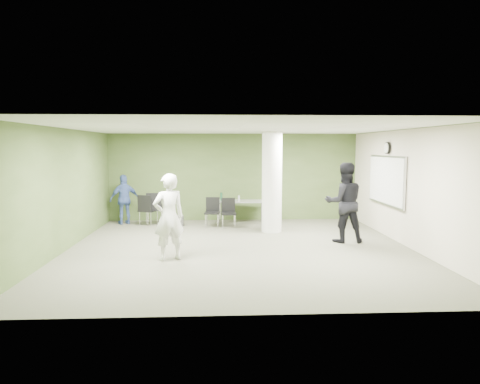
{
  "coord_description": "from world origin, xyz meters",
  "views": [
    {
      "loc": [
        -0.47,
        -9.82,
        2.37
      ],
      "look_at": [
        0.06,
        1.0,
        1.23
      ],
      "focal_mm": 32.0,
      "sensor_mm": 36.0,
      "label": 1
    }
  ],
  "objects": [
    {
      "name": "wall_right_cream",
      "position": [
        4.0,
        0.0,
        1.4
      ],
      "size": [
        0.02,
        8.0,
        2.8
      ],
      "primitive_type": "cube",
      "color": "beige",
      "rests_on": "floor"
    },
    {
      "name": "wall_clock",
      "position": [
        3.92,
        1.2,
        2.35
      ],
      "size": [
        0.06,
        0.32,
        0.32
      ],
      "color": "black",
      "rests_on": "wall_right_cream"
    },
    {
      "name": "column",
      "position": [
        1.0,
        2.0,
        1.4
      ],
      "size": [
        0.56,
        0.56,
        2.8
      ],
      "primitive_type": "cylinder",
      "color": "silver",
      "rests_on": "floor"
    },
    {
      "name": "chair_table_right",
      "position": [
        -0.2,
        2.73,
        0.5
      ],
      "size": [
        0.44,
        0.44,
        0.86
      ],
      "rotation": [
        0.0,
        0.0,
        0.03
      ],
      "color": "black",
      "rests_on": "floor"
    },
    {
      "name": "wall_left",
      "position": [
        -4.0,
        0.0,
        1.4
      ],
      "size": [
        0.02,
        8.0,
        2.8
      ],
      "primitive_type": "cube",
      "color": "#405427",
      "rests_on": "floor"
    },
    {
      "name": "whiteboard",
      "position": [
        3.92,
        1.2,
        1.5
      ],
      "size": [
        0.05,
        2.3,
        1.3
      ],
      "color": "silver",
      "rests_on": "wall_right_cream"
    },
    {
      "name": "folding_table",
      "position": [
        0.18,
        3.43,
        0.66
      ],
      "size": [
        1.53,
        0.76,
        0.95
      ],
      "rotation": [
        0.0,
        0.0,
        -0.08
      ],
      "color": "gray",
      "rests_on": "floor"
    },
    {
      "name": "chair_table_left",
      "position": [
        -0.68,
        2.86,
        0.51
      ],
      "size": [
        0.47,
        0.47,
        0.87
      ],
      "rotation": [
        0.0,
        0.0,
        -0.09
      ],
      "color": "black",
      "rests_on": "floor"
    },
    {
      "name": "chair_back_right",
      "position": [
        -2.43,
        3.14,
        0.59
      ],
      "size": [
        0.55,
        0.55,
        1.0
      ],
      "rotation": [
        0.0,
        0.0,
        3.24
      ],
      "color": "black",
      "rests_on": "floor"
    },
    {
      "name": "chair_back_left",
      "position": [
        -2.65,
        3.05,
        0.55
      ],
      "size": [
        0.61,
        0.61,
        0.95
      ],
      "rotation": [
        0.0,
        0.0,
        2.76
      ],
      "color": "black",
      "rests_on": "floor"
    },
    {
      "name": "man_black",
      "position": [
        2.64,
        0.59,
        1.0
      ],
      "size": [
        0.98,
        0.77,
        1.99
      ],
      "primitive_type": "imported",
      "rotation": [
        0.0,
        0.0,
        3.13
      ],
      "color": "black",
      "rests_on": "floor"
    },
    {
      "name": "floor",
      "position": [
        0.0,
        0.0,
        0.0
      ],
      "size": [
        8.0,
        8.0,
        0.0
      ],
      "primitive_type": "plane",
      "color": "#575845",
      "rests_on": "ground"
    },
    {
      "name": "wastebasket",
      "position": [
        -1.68,
        2.98,
        0.16
      ],
      "size": [
        0.27,
        0.27,
        0.31
      ],
      "primitive_type": "cylinder",
      "color": "#4C4C4C",
      "rests_on": "floor"
    },
    {
      "name": "ceiling",
      "position": [
        0.0,
        0.0,
        2.8
      ],
      "size": [
        8.0,
        8.0,
        0.0
      ],
      "primitive_type": "plane",
      "rotation": [
        3.14,
        0.0,
        0.0
      ],
      "color": "white",
      "rests_on": "wall_back"
    },
    {
      "name": "man_blue",
      "position": [
        -3.39,
        3.4,
        0.77
      ],
      "size": [
        0.97,
        0.75,
        1.53
      ],
      "primitive_type": "imported",
      "rotation": [
        0.0,
        0.0,
        3.62
      ],
      "color": "#3D5597",
      "rests_on": "floor"
    },
    {
      "name": "woman_white",
      "position": [
        -1.53,
        -0.93,
        0.91
      ],
      "size": [
        0.79,
        0.68,
        1.83
      ],
      "primitive_type": "imported",
      "rotation": [
        0.0,
        0.0,
        3.58
      ],
      "color": "silver",
      "rests_on": "floor"
    },
    {
      "name": "wall_back",
      "position": [
        0.0,
        4.0,
        1.4
      ],
      "size": [
        8.0,
        2.8,
        0.02
      ],
      "primitive_type": "cube",
      "rotation": [
        1.57,
        0.0,
        0.0
      ],
      "color": "#405427",
      "rests_on": "floor"
    }
  ]
}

